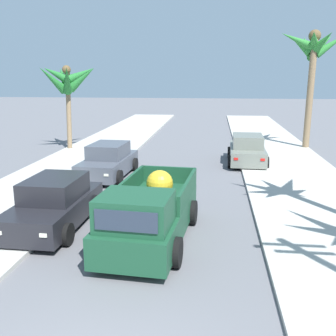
% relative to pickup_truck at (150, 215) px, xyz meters
% --- Properties ---
extents(sidewalk_left, '(4.64, 60.00, 0.12)m').
position_rel_pickup_truck_xyz_m(sidewalk_left, '(-5.32, 5.94, -0.74)').
color(sidewalk_left, '#B2AFA8').
rests_on(sidewalk_left, ground).
extents(sidewalk_right, '(4.64, 60.00, 0.12)m').
position_rel_pickup_truck_xyz_m(sidewalk_right, '(5.43, 5.94, -0.74)').
color(sidewalk_right, '#B2AFA8').
rests_on(sidewalk_right, ground).
extents(curb_left, '(0.16, 60.00, 0.10)m').
position_rel_pickup_truck_xyz_m(curb_left, '(-4.40, 5.94, -0.75)').
color(curb_left, silver).
rests_on(curb_left, ground).
extents(curb_right, '(0.16, 60.00, 0.10)m').
position_rel_pickup_truck_xyz_m(curb_right, '(4.51, 5.94, -0.75)').
color(curb_right, silver).
rests_on(curb_right, ground).
extents(pickup_truck, '(2.50, 5.34, 1.81)m').
position_rel_pickup_truck_xyz_m(pickup_truck, '(0.00, 0.00, 0.00)').
color(pickup_truck, '#19472D').
rests_on(pickup_truck, ground).
extents(car_left_near, '(2.21, 4.34, 1.54)m').
position_rel_pickup_truck_xyz_m(car_left_near, '(-3.11, 7.16, -0.09)').
color(car_left_near, '#474C56').
rests_on(car_left_near, ground).
extents(car_right_near, '(2.09, 4.29, 1.54)m').
position_rel_pickup_truck_xyz_m(car_right_near, '(-3.10, 0.84, -0.09)').
color(car_right_near, black).
rests_on(car_right_near, ground).
extents(car_left_mid, '(2.11, 4.30, 1.54)m').
position_rel_pickup_truck_xyz_m(car_left_mid, '(3.49, 10.76, -0.09)').
color(car_left_mid, slate).
rests_on(car_left_mid, ground).
extents(palm_tree_left_fore, '(4.23, 3.76, 7.28)m').
position_rel_pickup_truck_xyz_m(palm_tree_left_fore, '(7.56, 15.54, 5.13)').
color(palm_tree_left_fore, '#846B4C').
rests_on(palm_tree_left_fore, ground).
extents(palm_tree_right_fore, '(3.55, 3.81, 5.31)m').
position_rel_pickup_truck_xyz_m(palm_tree_right_fore, '(-7.25, 13.49, 3.51)').
color(palm_tree_right_fore, '#846B4C').
rests_on(palm_tree_right_fore, ground).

